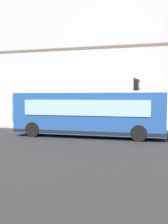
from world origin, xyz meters
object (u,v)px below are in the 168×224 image
at_px(city_bus_nearside, 89,114).
at_px(pedestrian_by_light_pole, 138,114).
at_px(fire_hydrant, 88,121).
at_px(traffic_light_near_corner, 136,94).
at_px(newspaper_vending_box, 15,118).
at_px(pedestrian_near_hydrant, 88,116).

distance_m(city_bus_nearside, pedestrian_by_light_pole, 6.68).
distance_m(fire_hydrant, pedestrian_by_light_pole, 4.31).
bearing_deg(traffic_light_near_corner, newspaper_vending_box, 76.77).
height_order(pedestrian_by_light_pole, pedestrian_near_hydrant, pedestrian_by_light_pole).
bearing_deg(newspaper_vending_box, traffic_light_near_corner, -103.23).
bearing_deg(pedestrian_by_light_pole, traffic_light_near_corner, -178.32).
bearing_deg(fire_hydrant, city_bus_nearside, -164.86).
distance_m(city_bus_nearside, fire_hydrant, 5.55).
bearing_deg(pedestrian_near_hydrant, newspaper_vending_box, 76.36).
xyz_separation_m(fire_hydrant, newspaper_vending_box, (0.88, 7.72, 0.09)).
height_order(city_bus_nearside, fire_hydrant, city_bus_nearside).
bearing_deg(newspaper_vending_box, pedestrian_near_hydrant, -103.64).
distance_m(fire_hydrant, newspaper_vending_box, 7.77).
bearing_deg(newspaper_vending_box, city_bus_nearside, -123.90).
relative_size(traffic_light_near_corner, fire_hydrant, 5.39).
height_order(city_bus_nearside, pedestrian_near_hydrant, city_bus_nearside).
relative_size(traffic_light_near_corner, pedestrian_near_hydrant, 2.52).
bearing_deg(fire_hydrant, pedestrian_near_hydrant, -168.89).
height_order(traffic_light_near_corner, fire_hydrant, traffic_light_near_corner).
relative_size(traffic_light_near_corner, newspaper_vending_box, 4.43).
xyz_separation_m(city_bus_nearside, traffic_light_near_corner, (3.33, -2.84, 1.37)).
height_order(traffic_light_near_corner, newspaper_vending_box, traffic_light_near_corner).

